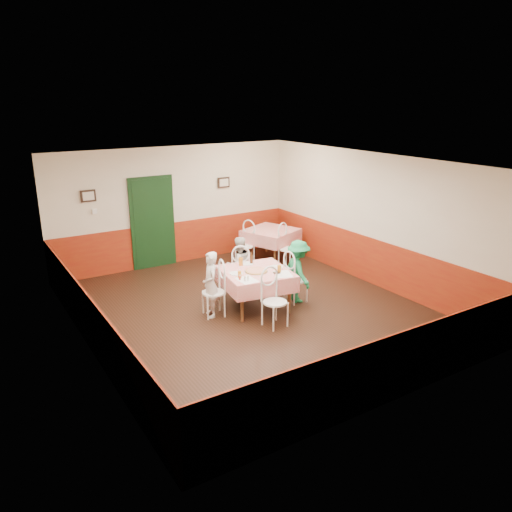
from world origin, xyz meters
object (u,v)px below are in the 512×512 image
diner_far (239,265)px  wallet (277,273)px  main_table (256,290)px  glass_b (279,269)px  chair_near (275,302)px  chair_far (240,272)px  chair_second_b (288,249)px  chair_right (296,280)px  diner_left (211,285)px  pizza (256,271)px  chair_left (213,293)px  glass_a (240,274)px  beer_bottle (251,258)px  glass_c (241,262)px  second_table (271,245)px  diner_right (298,271)px  chair_second_a (245,246)px

diner_far → wallet: bearing=97.8°
main_table → glass_b: 0.63m
chair_near → glass_b: size_ratio=6.86×
chair_far → chair_second_b: size_ratio=1.00×
chair_right → diner_left: diner_left is taller
chair_right → pizza: (-0.87, 0.08, 0.32)m
diner_far → chair_left: bearing=40.5°
glass_a → beer_bottle: 0.82m
glass_c → chair_near: bearing=-92.3°
pizza → diner_left: diner_left is taller
second_table → glass_b: bearing=-120.7°
chair_near → diner_left: bearing=122.5°
chair_left → diner_right: bearing=92.0°
glass_a → diner_left: (-0.44, 0.31, -0.21)m
chair_near → pizza: size_ratio=2.21×
chair_second_b → pizza: chair_second_b is taller
chair_near → diner_right: 1.25m
chair_far → pizza: bearing=103.0°
beer_bottle → diner_right: (0.75, -0.54, -0.25)m
chair_right → chair_second_a: 2.53m
chair_left → glass_b: 1.30m
main_table → second_table: 3.05m
wallet → diner_far: size_ratio=0.09×
chair_left → diner_far: bearing=138.6°
pizza → glass_c: (-0.06, 0.47, 0.06)m
main_table → chair_far: size_ratio=1.36×
chair_near → chair_right: bearing=30.9°
chair_right → glass_b: chair_right is taller
main_table → chair_left: 0.85m
second_table → pizza: (-1.94, -2.43, 0.40)m
chair_near → diner_left: diner_left is taller
main_table → chair_right: 0.85m
second_table → chair_far: size_ratio=1.24×
second_table → chair_left: (-2.76, -2.25, 0.08)m
chair_far → diner_left: bearing=57.6°
chair_second_a → chair_second_b: bearing=23.7°
chair_near → glass_a: chair_near is taller
chair_left → diner_left: (-0.05, 0.01, 0.17)m
chair_left → diner_left: 0.17m
second_table → glass_c: bearing=-135.6°
chair_far → glass_b: bearing=122.8°
chair_near → pizza: (0.11, 0.79, 0.32)m
pizza → diner_far: 0.97m
second_table → chair_near: size_ratio=1.24×
pizza → chair_right: bearing=-5.6°
diner_far → diner_right: size_ratio=0.95×
second_table → beer_bottle: beer_bottle is taller
glass_a → diner_right: (1.34, 0.03, -0.20)m
diner_far → diner_right: bearing=128.9°
pizza → chair_left: bearing=167.5°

